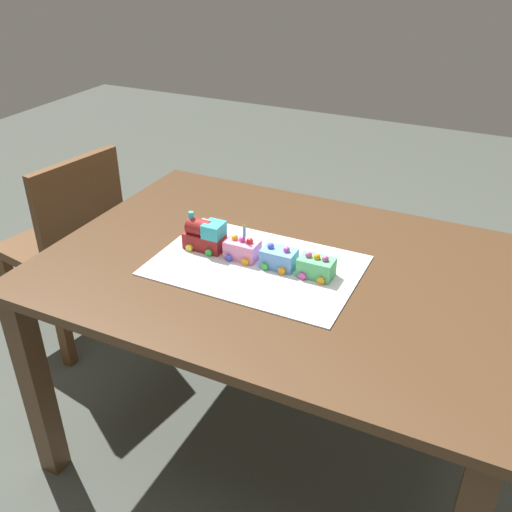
% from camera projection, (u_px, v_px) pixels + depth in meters
% --- Properties ---
extents(ground_plane, '(8.00, 8.00, 0.00)m').
position_uv_depth(ground_plane, '(277.00, 438.00, 2.07)').
color(ground_plane, '#474C44').
extents(dining_table, '(1.40, 1.00, 0.74)m').
position_uv_depth(dining_table, '(281.00, 293.00, 1.75)').
color(dining_table, '#4C331E').
rests_on(dining_table, ground).
extents(chair, '(0.46, 0.46, 0.86)m').
position_uv_depth(chair, '(69.00, 243.00, 2.35)').
color(chair, brown).
rests_on(chair, ground).
extents(cake_board, '(0.60, 0.40, 0.00)m').
position_uv_depth(cake_board, '(256.00, 265.00, 1.68)').
color(cake_board, silver).
rests_on(cake_board, dining_table).
extents(cake_locomotive, '(0.14, 0.08, 0.12)m').
position_uv_depth(cake_locomotive, '(205.00, 235.00, 1.74)').
color(cake_locomotive, maroon).
rests_on(cake_locomotive, cake_board).
extents(cake_car_gondola_bubblegum, '(0.10, 0.08, 0.07)m').
position_uv_depth(cake_car_gondola_bubblegum, '(242.00, 249.00, 1.70)').
color(cake_car_gondola_bubblegum, pink).
rests_on(cake_car_gondola_bubblegum, cake_board).
extents(cake_car_tanker_sky_blue, '(0.10, 0.08, 0.07)m').
position_uv_depth(cake_car_tanker_sky_blue, '(278.00, 258.00, 1.66)').
color(cake_car_tanker_sky_blue, '#669EEA').
rests_on(cake_car_tanker_sky_blue, cake_board).
extents(cake_car_caboose_mint_green, '(0.10, 0.08, 0.07)m').
position_uv_depth(cake_car_caboose_mint_green, '(316.00, 267.00, 1.61)').
color(cake_car_caboose_mint_green, '#59CC7A').
rests_on(cake_car_caboose_mint_green, cake_board).
extents(birthday_candle, '(0.01, 0.01, 0.05)m').
position_uv_depth(birthday_candle, '(244.00, 230.00, 1.67)').
color(birthday_candle, '#4CA5E5').
rests_on(birthday_candle, cake_car_gondola_bubblegum).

